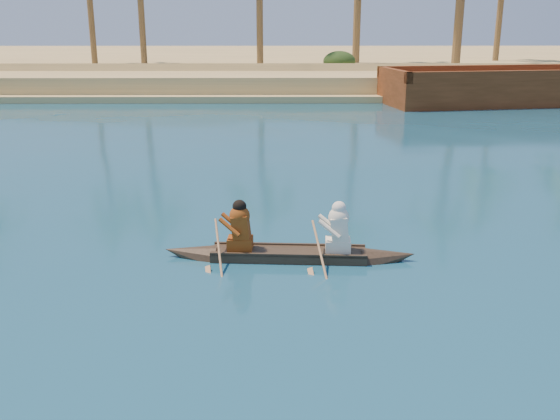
{
  "coord_description": "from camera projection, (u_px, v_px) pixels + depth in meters",
  "views": [
    {
      "loc": [
        -4.86,
        -12.41,
        4.26
      ],
      "look_at": [
        -4.76,
        -0.44,
        0.66
      ],
      "focal_mm": 40.0,
      "sensor_mm": 36.0,
      "label": 1
    }
  ],
  "objects": [
    {
      "name": "ground",
      "position": [
        505.0,
        233.0,
        13.15
      ],
      "size": [
        160.0,
        160.0,
        0.0
      ],
      "primitive_type": "plane",
      "color": "#0C3D50",
      "rests_on": "ground"
    },
    {
      "name": "shrub_cluster",
      "position": [
        345.0,
        69.0,
        42.96
      ],
      "size": [
        100.0,
        6.0,
        2.4
      ],
      "primitive_type": null,
      "color": "#183212",
      "rests_on": "ground"
    },
    {
      "name": "canoe",
      "position": [
        289.0,
        246.0,
        11.67
      ],
      "size": [
        4.76,
        0.92,
        1.3
      ],
      "rotation": [
        0.0,
        0.0,
        -0.06
      ],
      "color": "#3C2C21",
      "rests_on": "ground"
    },
    {
      "name": "barge_mid",
      "position": [
        509.0,
        89.0,
        34.05
      ],
      "size": [
        14.18,
        6.71,
        2.27
      ],
      "rotation": [
        0.0,
        0.0,
        0.16
      ],
      "color": "brown",
      "rests_on": "ground"
    },
    {
      "name": "sandy_embankment",
      "position": [
        327.0,
        64.0,
        57.88
      ],
      "size": [
        150.0,
        51.0,
        1.5
      ],
      "color": "#D3BC77",
      "rests_on": "ground"
    }
  ]
}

